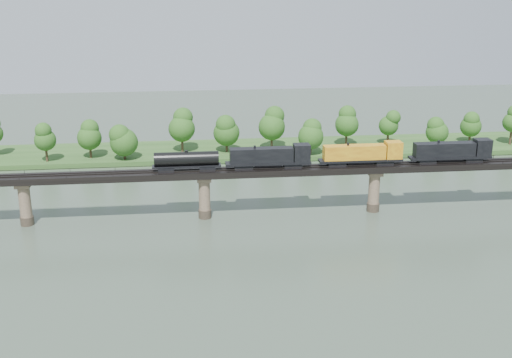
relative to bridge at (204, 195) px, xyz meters
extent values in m
plane|color=#364538|center=(0.00, -30.00, -5.46)|extent=(400.00, 400.00, 0.00)
cube|color=#2A4F1F|center=(0.00, 55.00, -4.66)|extent=(300.00, 24.00, 1.60)
cylinder|color=#473A2D|center=(-40.00, 0.00, -4.46)|extent=(3.00, 3.00, 2.00)
cylinder|color=#897159|center=(-40.00, 0.00, 0.04)|extent=(2.60, 2.60, 9.00)
cube|color=#897159|center=(-40.00, 0.00, 4.04)|extent=(3.20, 3.20, 1.00)
cylinder|color=#473A2D|center=(0.00, 0.00, -4.46)|extent=(3.00, 3.00, 2.00)
cylinder|color=#897159|center=(0.00, 0.00, 0.04)|extent=(2.60, 2.60, 9.00)
cube|color=#897159|center=(0.00, 0.00, 4.04)|extent=(3.20, 3.20, 1.00)
cylinder|color=#473A2D|center=(40.00, 0.00, -4.46)|extent=(3.00, 3.00, 2.00)
cylinder|color=#897159|center=(40.00, 0.00, 0.04)|extent=(2.60, 2.60, 9.00)
cube|color=#897159|center=(40.00, 0.00, 4.04)|extent=(3.20, 3.20, 1.00)
cube|color=black|center=(0.00, 0.00, 5.29)|extent=(220.00, 5.00, 1.50)
cube|color=black|center=(0.00, -0.75, 6.12)|extent=(220.00, 0.12, 0.16)
cube|color=black|center=(0.00, 0.75, 6.12)|extent=(220.00, 0.12, 0.16)
cube|color=black|center=(0.00, -2.40, 6.74)|extent=(220.00, 0.10, 0.10)
cube|color=black|center=(0.00, 2.40, 6.74)|extent=(220.00, 0.10, 0.10)
cube|color=black|center=(0.00, -2.40, 6.39)|extent=(0.08, 0.08, 0.70)
cube|color=black|center=(0.00, 2.40, 6.39)|extent=(0.08, 0.08, 0.70)
cylinder|color=#382619|center=(-44.43, 46.31, -2.10)|extent=(0.70, 0.70, 3.51)
sphere|color=#1F4D16|center=(-44.43, 46.31, 2.57)|extent=(6.31, 6.31, 6.31)
sphere|color=#1F4D16|center=(-44.43, 46.31, 5.50)|extent=(4.73, 4.73, 4.73)
cylinder|color=#382619|center=(-32.24, 48.84, -2.19)|extent=(0.70, 0.70, 3.34)
sphere|color=#1F4D16|center=(-32.24, 48.84, 2.27)|extent=(7.18, 7.18, 7.18)
sphere|color=#1F4D16|center=(-32.24, 48.84, 5.06)|extent=(5.39, 5.39, 5.39)
cylinder|color=#382619|center=(-22.01, 46.15, -2.45)|extent=(0.70, 0.70, 2.83)
sphere|color=#1F4D16|center=(-22.01, 46.15, 1.32)|extent=(8.26, 8.26, 8.26)
sphere|color=#1F4D16|center=(-22.01, 46.15, 3.68)|extent=(6.19, 6.19, 6.19)
cylinder|color=#382619|center=(-5.04, 52.68, -1.88)|extent=(0.70, 0.70, 3.96)
sphere|color=#1F4D16|center=(-5.04, 52.68, 3.41)|extent=(8.07, 8.07, 8.07)
sphere|color=#1F4D16|center=(-5.04, 52.68, 6.71)|extent=(6.05, 6.05, 6.05)
cylinder|color=#382619|center=(8.52, 51.14, -2.23)|extent=(0.70, 0.70, 3.27)
sphere|color=#1F4D16|center=(8.52, 51.14, 2.13)|extent=(8.03, 8.03, 8.03)
sphere|color=#1F4D16|center=(8.52, 51.14, 4.85)|extent=(6.02, 6.02, 6.02)
cylinder|color=#382619|center=(22.65, 52.31, -1.90)|extent=(0.70, 0.70, 3.92)
sphere|color=#1F4D16|center=(22.65, 52.31, 3.33)|extent=(8.29, 8.29, 8.29)
sphere|color=#1F4D16|center=(22.65, 52.31, 6.60)|extent=(6.21, 6.21, 6.21)
cylinder|color=#382619|center=(33.59, 45.35, -2.35)|extent=(0.70, 0.70, 3.02)
sphere|color=#1F4D16|center=(33.59, 45.35, 1.69)|extent=(7.74, 7.74, 7.74)
sphere|color=#1F4D16|center=(33.59, 45.35, 4.21)|extent=(5.80, 5.80, 5.80)
cylinder|color=#382619|center=(46.81, 54.03, -1.96)|extent=(0.70, 0.70, 3.80)
sphere|color=#1F4D16|center=(46.81, 54.03, 3.10)|extent=(7.47, 7.47, 7.47)
sphere|color=#1F4D16|center=(46.81, 54.03, 6.27)|extent=(5.60, 5.60, 5.60)
cylinder|color=#382619|center=(60.48, 54.26, -2.17)|extent=(0.70, 0.70, 3.38)
sphere|color=#1F4D16|center=(60.48, 54.26, 2.34)|extent=(6.23, 6.23, 6.23)
sphere|color=#1F4D16|center=(60.48, 54.26, 5.16)|extent=(4.67, 4.67, 4.67)
cylinder|color=#382619|center=(74.35, 48.39, -2.47)|extent=(0.70, 0.70, 2.77)
sphere|color=#1F4D16|center=(74.35, 48.39, 1.22)|extent=(7.04, 7.04, 7.04)
sphere|color=#1F4D16|center=(74.35, 48.39, 3.54)|extent=(5.28, 5.28, 5.28)
cylinder|color=#382619|center=(87.62, 53.57, -2.39)|extent=(0.70, 0.70, 2.94)
sphere|color=#1F4D16|center=(87.62, 53.57, 1.54)|extent=(6.73, 6.73, 6.73)
sphere|color=#1F4D16|center=(87.62, 53.57, 3.99)|extent=(5.05, 5.05, 5.05)
cylinder|color=#382619|center=(99.73, 50.10, -1.89)|extent=(0.70, 0.70, 3.94)
sphere|color=#1F4D16|center=(99.73, 50.10, 3.37)|extent=(6.17, 6.17, 6.17)
cube|color=black|center=(63.60, 0.00, 6.61)|extent=(4.12, 2.47, 1.13)
cube|color=black|center=(52.28, 0.00, 6.61)|extent=(4.12, 2.47, 1.13)
cube|color=black|center=(57.94, 0.00, 7.33)|extent=(19.56, 3.09, 0.51)
cube|color=black|center=(56.39, 0.00, 9.23)|extent=(14.41, 2.78, 3.29)
cube|color=black|center=(65.66, 0.00, 9.54)|extent=(3.71, 3.09, 3.91)
cylinder|color=black|center=(57.94, 0.00, 6.76)|extent=(6.18, 1.44, 1.44)
cube|color=black|center=(41.98, 0.00, 6.61)|extent=(4.12, 2.47, 1.13)
cube|color=black|center=(30.66, 0.00, 6.61)|extent=(4.12, 2.47, 1.13)
cube|color=black|center=(36.32, 0.00, 7.33)|extent=(19.56, 3.09, 0.51)
cube|color=gold|center=(34.78, 0.00, 9.23)|extent=(14.41, 2.78, 3.29)
cube|color=gold|center=(44.04, 0.00, 9.54)|extent=(3.71, 3.09, 3.91)
cylinder|color=black|center=(36.32, 0.00, 6.76)|extent=(6.18, 1.44, 1.44)
cube|color=black|center=(20.37, 0.00, 6.61)|extent=(4.12, 2.47, 1.13)
cube|color=black|center=(9.05, 0.00, 6.61)|extent=(4.12, 2.47, 1.13)
cube|color=black|center=(14.71, 0.00, 7.33)|extent=(19.56, 3.09, 0.51)
cube|color=black|center=(13.16, 0.00, 9.23)|extent=(14.41, 2.78, 3.29)
cube|color=black|center=(22.43, 0.00, 9.54)|extent=(3.71, 3.09, 3.91)
cylinder|color=black|center=(14.71, 0.00, 6.76)|extent=(6.18, 1.44, 1.44)
cube|color=black|center=(0.81, 0.00, 6.61)|extent=(3.60, 2.26, 1.13)
cube|color=black|center=(-8.45, 0.00, 6.61)|extent=(3.60, 2.26, 1.13)
cube|color=black|center=(-3.82, 0.00, 7.28)|extent=(15.44, 2.47, 0.31)
cylinder|color=black|center=(-3.82, 0.00, 8.92)|extent=(14.41, 3.09, 3.09)
cylinder|color=black|center=(-3.82, 0.00, 10.57)|extent=(0.72, 0.72, 0.51)
camera|label=1|loc=(-3.57, -139.38, 48.69)|focal=45.00mm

